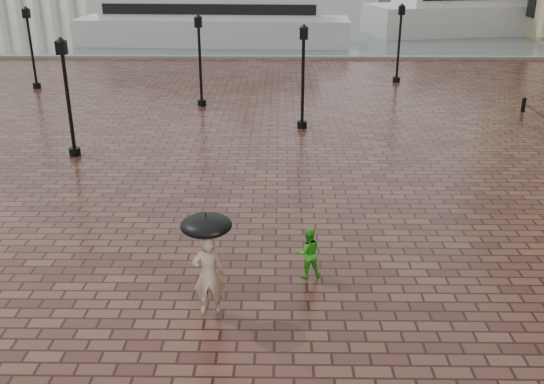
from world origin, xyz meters
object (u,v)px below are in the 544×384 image
(adult_pedestrian, at_px, (208,275))
(child_pedestrian, at_px, (308,253))
(street_lamps, at_px, (207,61))
(ferry_near, at_px, (213,17))
(ferry_far, at_px, (512,2))

(adult_pedestrian, bearing_deg, child_pedestrian, -149.77)
(child_pedestrian, bearing_deg, adult_pedestrian, 24.70)
(street_lamps, height_order, adult_pedestrian, street_lamps)
(ferry_near, bearing_deg, child_pedestrian, -77.71)
(street_lamps, bearing_deg, child_pedestrian, -75.64)
(child_pedestrian, relative_size, ferry_near, 0.06)
(street_lamps, height_order, ferry_near, ferry_near)
(street_lamps, xyz_separation_m, adult_pedestrian, (2.06, -18.45, -1.38))
(street_lamps, relative_size, adult_pedestrian, 11.33)
(street_lamps, bearing_deg, ferry_far, 49.45)
(child_pedestrian, xyz_separation_m, ferry_far, (20.97, 46.39, 2.03))
(ferry_near, height_order, ferry_far, ferry_far)
(ferry_near, relative_size, ferry_far, 0.80)
(adult_pedestrian, bearing_deg, ferry_near, -89.87)
(child_pedestrian, distance_m, ferry_near, 38.70)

